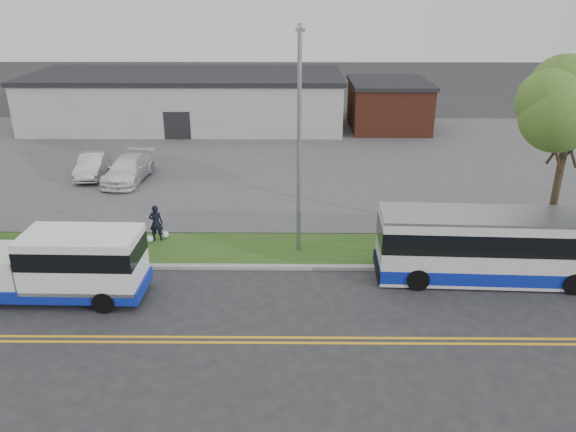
{
  "coord_description": "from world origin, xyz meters",
  "views": [
    {
      "loc": [
        2.74,
        -19.66,
        10.9
      ],
      "look_at": [
        2.54,
        3.0,
        1.6
      ],
      "focal_mm": 35.0,
      "sensor_mm": 36.0,
      "label": 1
    }
  ],
  "objects_px": {
    "streetlight_near": "(299,136)",
    "parked_car_b": "(128,169)",
    "shuttle_bus": "(66,264)",
    "transit_bus": "(506,247)",
    "pedestrian": "(156,223)",
    "parked_car_a": "(93,165)",
    "tree_east": "(571,112)"
  },
  "relations": [
    {
      "from": "tree_east",
      "to": "streetlight_near",
      "type": "height_order",
      "value": "streetlight_near"
    },
    {
      "from": "streetlight_near",
      "to": "parked_car_b",
      "type": "xyz_separation_m",
      "value": [
        -10.05,
        9.45,
        -4.41
      ]
    },
    {
      "from": "pedestrian",
      "to": "parked_car_a",
      "type": "height_order",
      "value": "pedestrian"
    },
    {
      "from": "parked_car_a",
      "to": "parked_car_b",
      "type": "distance_m",
      "value": 2.57
    },
    {
      "from": "transit_bus",
      "to": "parked_car_b",
      "type": "distance_m",
      "value": 21.71
    },
    {
      "from": "shuttle_bus",
      "to": "parked_car_a",
      "type": "distance_m",
      "value": 14.78
    },
    {
      "from": "streetlight_near",
      "to": "parked_car_a",
      "type": "relative_size",
      "value": 2.29
    },
    {
      "from": "streetlight_near",
      "to": "parked_car_b",
      "type": "bearing_deg",
      "value": 136.75
    },
    {
      "from": "transit_bus",
      "to": "pedestrian",
      "type": "relative_size",
      "value": 5.94
    },
    {
      "from": "shuttle_bus",
      "to": "parked_car_b",
      "type": "relative_size",
      "value": 1.39
    },
    {
      "from": "streetlight_near",
      "to": "parked_car_b",
      "type": "height_order",
      "value": "streetlight_near"
    },
    {
      "from": "parked_car_a",
      "to": "tree_east",
      "type": "bearing_deg",
      "value": -28.16
    },
    {
      "from": "tree_east",
      "to": "parked_car_b",
      "type": "xyz_separation_m",
      "value": [
        -21.05,
        9.18,
        -5.38
      ]
    },
    {
      "from": "parked_car_b",
      "to": "shuttle_bus",
      "type": "bearing_deg",
      "value": -79.09
    },
    {
      "from": "pedestrian",
      "to": "tree_east",
      "type": "bearing_deg",
      "value": 174.29
    },
    {
      "from": "streetlight_near",
      "to": "parked_car_a",
      "type": "bearing_deg",
      "value": 140.45
    },
    {
      "from": "tree_east",
      "to": "streetlight_near",
      "type": "relative_size",
      "value": 0.88
    },
    {
      "from": "pedestrian",
      "to": "shuttle_bus",
      "type": "bearing_deg",
      "value": 62.75
    },
    {
      "from": "transit_bus",
      "to": "parked_car_b",
      "type": "xyz_separation_m",
      "value": [
        -18.19,
        11.84,
        -0.59
      ]
    },
    {
      "from": "parked_car_a",
      "to": "shuttle_bus",
      "type": "bearing_deg",
      "value": -79.98
    },
    {
      "from": "shuttle_bus",
      "to": "tree_east",
      "type": "bearing_deg",
      "value": 13.32
    },
    {
      "from": "parked_car_a",
      "to": "parked_car_b",
      "type": "bearing_deg",
      "value": -24.29
    },
    {
      "from": "pedestrian",
      "to": "parked_car_a",
      "type": "bearing_deg",
      "value": -60.63
    },
    {
      "from": "parked_car_a",
      "to": "streetlight_near",
      "type": "bearing_deg",
      "value": -44.58
    },
    {
      "from": "shuttle_bus",
      "to": "streetlight_near",
      "type": "bearing_deg",
      "value": 25.79
    },
    {
      "from": "transit_bus",
      "to": "parked_car_a",
      "type": "distance_m",
      "value": 24.21
    },
    {
      "from": "streetlight_near",
      "to": "transit_bus",
      "type": "relative_size",
      "value": 0.94
    },
    {
      "from": "streetlight_near",
      "to": "parked_car_b",
      "type": "distance_m",
      "value": 14.48
    },
    {
      "from": "shuttle_bus",
      "to": "pedestrian",
      "type": "relative_size",
      "value": 4.05
    },
    {
      "from": "shuttle_bus",
      "to": "parked_car_a",
      "type": "relative_size",
      "value": 1.67
    },
    {
      "from": "parked_car_b",
      "to": "tree_east",
      "type": "bearing_deg",
      "value": -18.66
    },
    {
      "from": "streetlight_near",
      "to": "shuttle_bus",
      "type": "distance_m",
      "value": 10.24
    }
  ]
}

